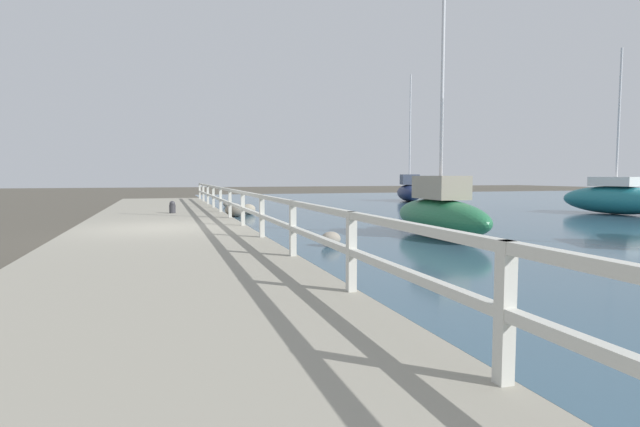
{
  "coord_description": "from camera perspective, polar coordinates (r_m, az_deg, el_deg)",
  "views": [
    {
      "loc": [
        0.04,
        -13.41,
        1.58
      ],
      "look_at": [
        3.2,
        -3.41,
        0.79
      ],
      "focal_mm": 28.0,
      "sensor_mm": 36.0,
      "label": 1
    }
  ],
  "objects": [
    {
      "name": "boulder_far_strip",
      "position": [
        11.25,
        1.26,
        -2.92
      ],
      "size": [
        0.44,
        0.4,
        0.33
      ],
      "color": "gray",
      "rests_on": "ground"
    },
    {
      "name": "boulder_mid_strip",
      "position": [
        19.62,
        -9.43,
        0.3
      ],
      "size": [
        0.61,
        0.55,
        0.46
      ],
      "color": "#666056",
      "rests_on": "ground"
    },
    {
      "name": "boulder_near_dock",
      "position": [
        20.69,
        -8.18,
        0.48
      ],
      "size": [
        0.58,
        0.52,
        0.44
      ],
      "color": "gray",
      "rests_on": "ground"
    },
    {
      "name": "ground_plane",
      "position": [
        13.5,
        -17.62,
        -2.62
      ],
      "size": [
        120.0,
        120.0,
        0.0
      ],
      "primitive_type": "plane",
      "color": "#4C473D"
    },
    {
      "name": "dock_walkway",
      "position": [
        13.49,
        -17.63,
        -2.1
      ],
      "size": [
        4.4,
        36.0,
        0.25
      ],
      "color": "gray",
      "rests_on": "ground"
    },
    {
      "name": "boulder_downstream",
      "position": [
        26.14,
        -10.61,
        1.07
      ],
      "size": [
        0.38,
        0.34,
        0.29
      ],
      "color": "gray",
      "rests_on": "ground"
    },
    {
      "name": "sailboat_navy",
      "position": [
        31.91,
        10.17,
        2.61
      ],
      "size": [
        2.92,
        4.72,
        7.85
      ],
      "rotation": [
        0.0,
        0.0,
        -0.36
      ],
      "color": "#192347",
      "rests_on": "water_surface"
    },
    {
      "name": "boulder_water_edge",
      "position": [
        19.86,
        -9.8,
        0.42
      ],
      "size": [
        0.69,
        0.62,
        0.52
      ],
      "color": "gray",
      "rests_on": "ground"
    },
    {
      "name": "railing",
      "position": [
        13.58,
        -8.82,
        1.3
      ],
      "size": [
        0.1,
        32.5,
        0.93
      ],
      "color": "beige",
      "rests_on": "dock_walkway"
    },
    {
      "name": "mooring_bollard",
      "position": [
        18.69,
        -16.52,
        0.7
      ],
      "size": [
        0.22,
        0.22,
        0.44
      ],
      "color": "#333338",
      "rests_on": "dock_walkway"
    },
    {
      "name": "sailboat_teal",
      "position": [
        24.04,
        30.68,
        1.51
      ],
      "size": [
        2.22,
        4.97,
        6.77
      ],
      "rotation": [
        0.0,
        0.0,
        0.14
      ],
      "color": "#1E707A",
      "rests_on": "water_surface"
    },
    {
      "name": "sailboat_green",
      "position": [
        13.51,
        13.56,
        0.18
      ],
      "size": [
        1.4,
        4.42,
        7.3
      ],
      "rotation": [
        0.0,
        0.0,
        -0.04
      ],
      "color": "#236B42",
      "rests_on": "water_surface"
    },
    {
      "name": "boulder_upstream",
      "position": [
        20.24,
        -9.94,
        0.42
      ],
      "size": [
        0.62,
        0.56,
        0.47
      ],
      "color": "gray",
      "rests_on": "ground"
    }
  ]
}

